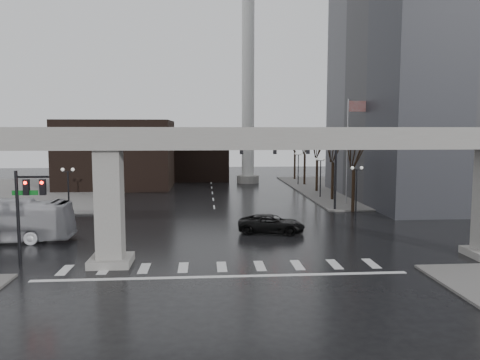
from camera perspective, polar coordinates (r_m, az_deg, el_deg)
The scene contains 23 objects.
ground at distance 30.76m, azimuth -2.31°, elevation -9.99°, with size 160.00×160.00×0.00m, color black.
sidewalk_ne at distance 71.39m, azimuth 17.94°, elevation -1.02°, with size 28.00×36.00×0.15m, color #64615F.
sidewalk_nw at distance 70.65m, azimuth -25.02°, elevation -1.37°, with size 28.00×36.00×0.15m, color #64615F.
elevated_guideway at distance 29.68m, azimuth 0.08°, elevation 2.93°, with size 48.00×2.60×8.70m.
office_tower at distance 63.90m, azimuth 23.85°, elevation 16.83°, with size 22.00×26.00×42.00m, color #5E5E63.
building_far_left at distance 72.80m, azimuth -14.62°, elevation 3.10°, with size 16.00×14.00×10.00m, color black.
building_far_mid at distance 81.67m, azimuth -5.02°, elevation 2.87°, with size 10.00×10.00×8.00m, color black.
smokestack at distance 76.02m, azimuth 0.98°, elevation 9.70°, with size 3.60×3.60×30.00m.
signal_mast_arm at distance 49.44m, azimuth 7.36°, elevation 2.91°, with size 12.12×0.43×8.00m.
signal_left_pole at distance 32.38m, azimuth -24.61°, elevation -2.35°, with size 2.30×0.30×6.00m.
flagpole_assembly at distance 54.07m, azimuth 13.27°, elevation 4.86°, with size 2.06×0.12×12.00m.
lamp_right_0 at distance 46.17m, azimuth 14.02°, elevation -0.38°, with size 1.22×0.32×5.11m.
lamp_right_1 at distance 59.56m, azimuth 9.79°, elevation 1.12°, with size 1.22×0.32×5.11m.
lamp_right_2 at distance 73.17m, azimuth 7.12°, elevation 2.06°, with size 1.22×0.32×5.11m.
lamp_left_0 at distance 45.58m, azimuth -20.20°, elevation -0.65°, with size 1.22×0.32×5.11m.
lamp_left_1 at distance 59.10m, azimuth -16.52°, elevation 0.92°, with size 1.22×0.32×5.11m.
lamp_left_2 at distance 72.80m, azimuth -14.21°, elevation 1.91°, with size 1.22×0.32×5.11m.
tree_right_0 at distance 50.36m, azimuth 13.68°, elevation -0.63°, with size 1.09×1.58×7.50m.
tree_right_1 at distance 57.97m, azimuth 11.25°, elevation 0.34°, with size 1.09×1.61×7.67m.
tree_right_2 at distance 65.67m, azimuth 9.38°, elevation 1.09°, with size 1.10×1.63×7.85m.
tree_right_3 at distance 73.44m, azimuth 7.91°, elevation 1.68°, with size 1.11×1.66×8.02m.
tree_right_4 at distance 81.25m, azimuth 6.71°, elevation 2.16°, with size 1.12×1.69×8.19m.
pickup_truck at distance 39.13m, azimuth 3.86°, elevation -5.36°, with size 2.54×5.52×1.53m, color black.
Camera 1 is at (-1.02, -29.54, 8.49)m, focal length 35.00 mm.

